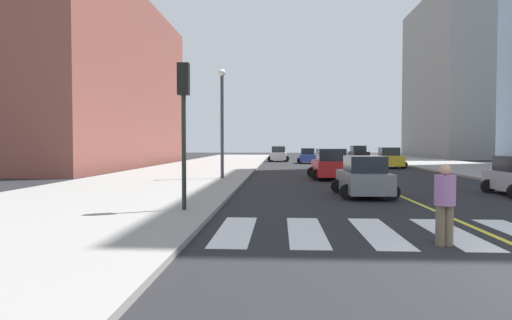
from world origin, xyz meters
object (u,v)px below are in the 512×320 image
Objects in this scene: car_gray_second at (364,178)px; car_white_fifth at (279,154)px; street_lamp at (222,113)px; traffic_light_far_corner at (184,107)px; car_yellow_nearest at (389,158)px; car_black_seventh at (358,154)px; car_blue_fourth at (307,156)px; pedestrian_crossing at (445,201)px; car_red_third at (330,165)px.

car_gray_second is 38.17m from car_white_fifth.
traffic_light_far_corner is at bearing -87.86° from street_lamp.
street_lamp is (-13.76, -15.27, 3.21)m from car_yellow_nearest.
car_black_seventh reaches higher than car_yellow_nearest.
pedestrian_crossing reaches higher than car_blue_fourth.
street_lamp is (-6.70, -1.54, 3.20)m from car_red_third.
car_black_seventh reaches higher than car_gray_second.
car_black_seventh is at bearing 17.83° from car_white_fifth.
car_red_third reaches higher than car_yellow_nearest.
traffic_light_far_corner is 2.58× the size of pedestrian_crossing.
car_white_fifth is 30.55m from street_lamp.
street_lamp reaches higher than car_blue_fourth.
car_yellow_nearest is 0.99× the size of car_white_fifth.
car_black_seventh is 0.69× the size of street_lamp.
street_lamp reaches higher than car_gray_second.
car_yellow_nearest is 1.09× the size of car_blue_fourth.
car_red_third reaches higher than car_blue_fourth.
traffic_light_far_corner is 12.91m from street_lamp.
car_gray_second is at bearing -47.83° from street_lamp.
car_red_third is 32.61m from car_black_seventh.
street_lamp is (-3.35, -30.20, 3.19)m from car_white_fifth.
car_yellow_nearest is at bearing 72.50° from car_gray_second.
car_red_third is 1.10× the size of car_blue_fourth.
car_gray_second is 11.02m from street_lamp.
car_black_seventh is (0.31, 18.04, 0.05)m from car_yellow_nearest.
car_gray_second is at bearing -87.21° from car_blue_fourth.
car_yellow_nearest is at bearing 87.51° from car_black_seventh.
traffic_light_far_corner is at bearing -143.57° from car_gray_second.
traffic_light_far_corner is at bearing -114.61° from car_red_third.
traffic_light_far_corner reaches higher than pedestrian_crossing.
street_lamp is (-7.10, 16.88, 3.12)m from pedestrian_crossing.
car_gray_second is 9.34m from car_red_third.
car_yellow_nearest is 0.95× the size of traffic_light_far_corner.
pedestrian_crossing is at bearing -87.27° from car_blue_fourth.
car_white_fifth is (-10.40, 14.93, 0.02)m from car_yellow_nearest.
pedestrian_crossing is 18.57m from street_lamp.
car_black_seventh is at bearing 75.64° from car_red_third.
car_black_seventh is (7.01, 41.10, 0.14)m from car_gray_second.
car_white_fifth is 0.67× the size of street_lamp.
car_red_third is at bearing 65.18° from car_yellow_nearest.
car_black_seventh reaches higher than pedestrian_crossing.
traffic_light_far_corner is (-13.59, -46.19, 2.45)m from car_black_seventh.
street_lamp is at bearing -73.10° from pedestrian_crossing.
traffic_light_far_corner reaches higher than car_gray_second.
car_blue_fourth is 0.87× the size of car_black_seventh.
car_yellow_nearest is 1.00× the size of car_red_third.
street_lamp reaches higher than pedestrian_crossing.
pedestrian_crossing is 0.27× the size of street_lamp.
car_red_third is at bearing 12.97° from street_lamp.
car_yellow_nearest is 24.01m from car_gray_second.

